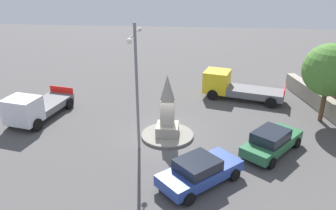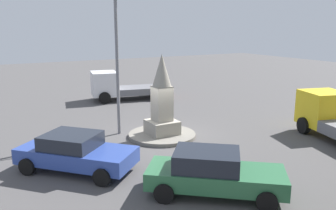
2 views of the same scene
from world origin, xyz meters
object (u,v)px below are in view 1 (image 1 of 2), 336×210
truck_white_parked_left (34,108)px  tree_near_wall (329,70)px  car_green_approaching (272,141)px  truck_yellow_parked_right (234,86)px  monument (167,110)px  streetlamp (136,77)px  car_blue_far_side (200,171)px

truck_white_parked_left → tree_near_wall: tree_near_wall is taller
car_green_approaching → truck_yellow_parked_right: (8.57, 1.44, 0.24)m
monument → streetlamp: streetlamp is taller
truck_white_parked_left → car_blue_far_side: bearing=-118.6°
truck_white_parked_left → car_green_approaching: bearing=-100.5°
truck_white_parked_left → streetlamp: bearing=-111.4°
monument → streetlamp: (-1.65, 1.55, 2.63)m
car_green_approaching → tree_near_wall: 7.06m
car_green_approaching → truck_yellow_parked_right: bearing=9.5°
truck_yellow_parked_right → tree_near_wall: (-3.81, -5.75, 2.69)m
car_blue_far_side → car_green_approaching: (3.37, -4.14, 0.02)m
streetlamp → car_blue_far_side: size_ratio=1.66×
car_blue_far_side → streetlamp: bearing=48.5°
monument → car_green_approaching: size_ratio=0.87×
car_blue_far_side → truck_white_parked_left: size_ratio=0.79×
truck_white_parked_left → tree_near_wall: 20.18m
car_blue_far_side → truck_white_parked_left: 13.05m
streetlamp → tree_near_wall: streetlamp is taller
monument → car_blue_far_side: 5.36m
car_green_approaching → tree_near_wall: tree_near_wall is taller
car_blue_far_side → truck_white_parked_left: bearing=61.4°
monument → truck_white_parked_left: monument is taller
streetlamp → truck_yellow_parked_right: size_ratio=1.12×
streetlamp → car_green_approaching: 8.59m
truck_yellow_parked_right → car_green_approaching: bearing=-170.5°
monument → tree_near_wall: size_ratio=0.72×
monument → car_blue_far_side: monument is taller
tree_near_wall → truck_white_parked_left: bearing=95.4°
monument → tree_near_wall: (3.30, -10.50, 1.83)m
streetlamp → truck_yellow_parked_right: (8.76, -6.30, -3.49)m
car_blue_far_side → truck_white_parked_left: (6.25, 11.46, 0.26)m
monument → car_green_approaching: monument is taller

